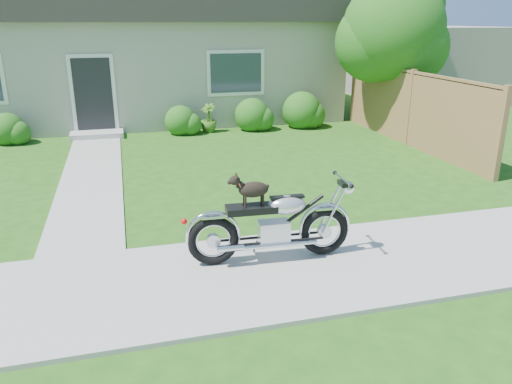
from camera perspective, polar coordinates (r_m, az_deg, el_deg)
ground at (r=6.31m, az=-6.11°, el=-10.10°), size 80.00×80.00×0.00m
sidewalk at (r=6.30m, az=-6.12°, el=-9.94°), size 24.00×2.20×0.04m
walkway at (r=10.91m, az=-18.23°, el=1.90°), size 1.20×8.00×0.03m
house at (r=17.49m, az=-13.00°, el=15.67°), size 12.60×7.03×4.50m
fence at (r=13.43m, az=17.22°, el=9.16°), size 0.12×6.62×1.90m
tree_near at (r=14.49m, az=15.93°, el=16.90°), size 2.76×2.73×4.18m
tree_far at (r=16.99m, az=15.34°, el=19.34°), size 3.37×3.37×5.17m
shrub_row at (r=14.28m, az=-9.00°, el=8.22°), size 11.03×1.15×1.15m
potted_plant_right at (r=14.45m, az=-5.45°, el=8.43°), size 0.65×0.65×0.82m
motorcycle_with_dog at (r=6.51m, az=1.94°, el=-3.53°), size 2.22×0.60×1.20m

